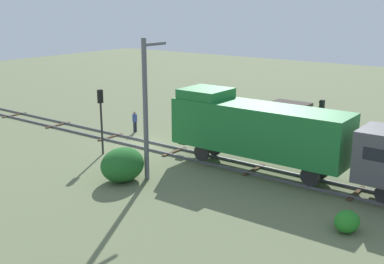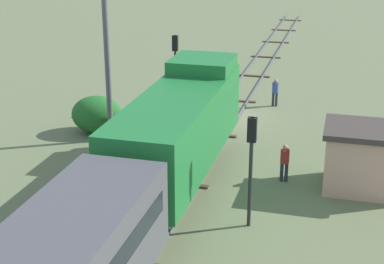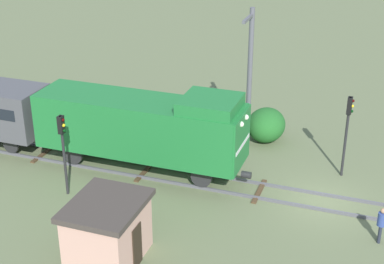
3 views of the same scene
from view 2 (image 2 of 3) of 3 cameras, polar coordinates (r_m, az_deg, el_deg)
ground_plane at (r=33.89m, az=3.35°, el=1.47°), size 113.70×113.70×0.00m
railway_track at (r=33.87m, az=3.36°, el=1.59°), size 2.40×75.80×0.16m
locomotive at (r=24.27m, az=-1.11°, el=0.76°), size 2.90×11.60×4.60m
traffic_signal_near at (r=34.32m, az=-1.63°, el=7.10°), size 0.32×0.34×4.46m
traffic_signal_mid at (r=21.03m, az=5.77°, el=-1.95°), size 0.32×0.34×4.25m
worker_near_track at (r=35.90m, az=8.07°, el=4.04°), size 0.38×0.38×1.70m
worker_by_signal at (r=25.62m, az=8.98°, el=-2.68°), size 0.38×0.38×1.70m
catenary_mast at (r=29.38m, az=-8.12°, el=7.18°), size 1.94×0.28×8.19m
relay_hut at (r=25.53m, az=16.43°, el=-2.42°), size 3.50×2.90×2.74m
bush_mid at (r=31.50m, az=-9.20°, el=1.69°), size 2.74×2.24×1.99m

